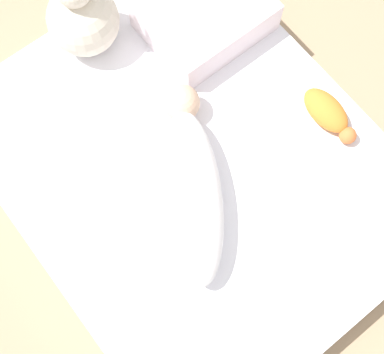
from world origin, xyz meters
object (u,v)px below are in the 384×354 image
bunny_plush (82,17)px  turtle_plush (328,113)px  swaddled_baby (191,185)px  pillow (205,16)px

bunny_plush → turtle_plush: size_ratio=1.82×
bunny_plush → turtle_plush: 0.79m
swaddled_baby → pillow: 0.56m
turtle_plush → swaddled_baby: bearing=-98.5°
swaddled_baby → bunny_plush: bunny_plush is taller
pillow → turtle_plush: 0.49m
pillow → bunny_plush: (-0.19, -0.32, 0.07)m
swaddled_baby → turtle_plush: size_ratio=2.70×
bunny_plush → turtle_plush: (0.67, 0.41, -0.09)m
swaddled_baby → pillow: (-0.41, 0.38, -0.01)m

